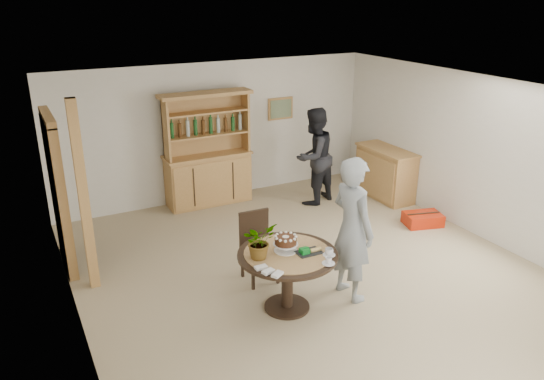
{
  "coord_description": "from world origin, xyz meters",
  "views": [
    {
      "loc": [
        -3.43,
        -5.31,
        3.68
      ],
      "look_at": [
        -0.25,
        0.83,
        1.05
      ],
      "focal_mm": 35.0,
      "sensor_mm": 36.0,
      "label": 1
    }
  ],
  "objects_px": {
    "dining_table": "(287,264)",
    "dining_chair": "(257,242)",
    "red_suitcase": "(423,219)",
    "hutch": "(208,167)",
    "sideboard": "(385,173)",
    "adult_person": "(314,156)",
    "teen_boy": "(352,229)"
  },
  "relations": [
    {
      "from": "adult_person",
      "to": "red_suitcase",
      "type": "xyz_separation_m",
      "value": [
        1.1,
        -1.71,
        -0.78
      ]
    },
    {
      "from": "dining_table",
      "to": "dining_chair",
      "type": "bearing_deg",
      "value": 89.81
    },
    {
      "from": "dining_chair",
      "to": "adult_person",
      "type": "distance_m",
      "value": 2.91
    },
    {
      "from": "red_suitcase",
      "to": "adult_person",
      "type": "bearing_deg",
      "value": 138.13
    },
    {
      "from": "dining_table",
      "to": "red_suitcase",
      "type": "distance_m",
      "value": 3.42
    },
    {
      "from": "adult_person",
      "to": "red_suitcase",
      "type": "height_order",
      "value": "adult_person"
    },
    {
      "from": "sideboard",
      "to": "red_suitcase",
      "type": "relative_size",
      "value": 1.84
    },
    {
      "from": "sideboard",
      "to": "dining_chair",
      "type": "bearing_deg",
      "value": -155.03
    },
    {
      "from": "dining_table",
      "to": "adult_person",
      "type": "distance_m",
      "value": 3.52
    },
    {
      "from": "dining_table",
      "to": "dining_chair",
      "type": "xyz_separation_m",
      "value": [
        0.0,
        0.83,
        -0.07
      ]
    },
    {
      "from": "sideboard",
      "to": "teen_boy",
      "type": "relative_size",
      "value": 0.68
    },
    {
      "from": "hutch",
      "to": "teen_boy",
      "type": "distance_m",
      "value": 3.8
    },
    {
      "from": "dining_chair",
      "to": "sideboard",
      "type": "bearing_deg",
      "value": 26.97
    },
    {
      "from": "dining_chair",
      "to": "hutch",
      "type": "bearing_deg",
      "value": 84.17
    },
    {
      "from": "sideboard",
      "to": "dining_chair",
      "type": "relative_size",
      "value": 1.33
    },
    {
      "from": "sideboard",
      "to": "teen_boy",
      "type": "bearing_deg",
      "value": -135.63
    },
    {
      "from": "dining_table",
      "to": "red_suitcase",
      "type": "height_order",
      "value": "dining_table"
    },
    {
      "from": "red_suitcase",
      "to": "sideboard",
      "type": "bearing_deg",
      "value": 95.12
    },
    {
      "from": "dining_table",
      "to": "teen_boy",
      "type": "xyz_separation_m",
      "value": [
        0.85,
        -0.1,
        0.32
      ]
    },
    {
      "from": "hutch",
      "to": "dining_table",
      "type": "bearing_deg",
      "value": -96.12
    },
    {
      "from": "hutch",
      "to": "red_suitcase",
      "type": "distance_m",
      "value": 3.84
    },
    {
      "from": "hutch",
      "to": "dining_chair",
      "type": "distance_m",
      "value": 2.87
    },
    {
      "from": "teen_boy",
      "to": "red_suitcase",
      "type": "xyz_separation_m",
      "value": [
        2.34,
        1.21,
        -0.82
      ]
    },
    {
      "from": "dining_chair",
      "to": "adult_person",
      "type": "bearing_deg",
      "value": 45.55
    },
    {
      "from": "hutch",
      "to": "teen_boy",
      "type": "relative_size",
      "value": 1.1
    },
    {
      "from": "dining_table",
      "to": "red_suitcase",
      "type": "xyz_separation_m",
      "value": [
        3.19,
        1.11,
        -0.5
      ]
    },
    {
      "from": "dining_table",
      "to": "teen_boy",
      "type": "relative_size",
      "value": 0.65
    },
    {
      "from": "hutch",
      "to": "sideboard",
      "type": "relative_size",
      "value": 1.62
    },
    {
      "from": "adult_person",
      "to": "sideboard",
      "type": "bearing_deg",
      "value": 142.87
    },
    {
      "from": "dining_chair",
      "to": "red_suitcase",
      "type": "relative_size",
      "value": 1.38
    },
    {
      "from": "dining_chair",
      "to": "adult_person",
      "type": "height_order",
      "value": "adult_person"
    },
    {
      "from": "dining_table",
      "to": "hutch",
      "type": "bearing_deg",
      "value": 83.88
    }
  ]
}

